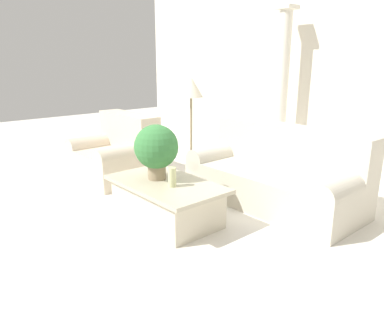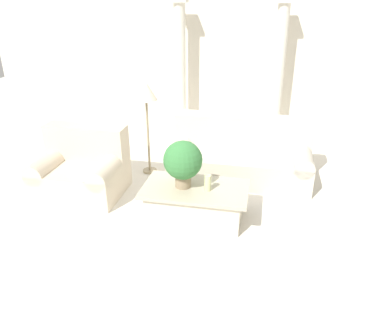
{
  "view_description": "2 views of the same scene",
  "coord_description": "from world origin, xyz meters",
  "px_view_note": "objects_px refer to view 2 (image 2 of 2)",
  "views": [
    {
      "loc": [
        3.0,
        -2.73,
        1.64
      ],
      "look_at": [
        0.18,
        -0.28,
        0.55
      ],
      "focal_mm": 35.0,
      "sensor_mm": 36.0,
      "label": 1
    },
    {
      "loc": [
        0.8,
        -4.45,
        2.53
      ],
      "look_at": [
        -0.04,
        -0.33,
        0.58
      ],
      "focal_mm": 35.0,
      "sensor_mm": 36.0,
      "label": 2
    }
  ],
  "objects_px": {
    "sofa_long": "(241,155)",
    "potted_plant": "(183,161)",
    "loveseat": "(82,168)",
    "floor_lamp": "(146,96)",
    "coffee_table": "(195,202)"
  },
  "relations": [
    {
      "from": "loveseat",
      "to": "coffee_table",
      "type": "bearing_deg",
      "value": -12.67
    },
    {
      "from": "sofa_long",
      "to": "potted_plant",
      "type": "bearing_deg",
      "value": -114.78
    },
    {
      "from": "potted_plant",
      "to": "floor_lamp",
      "type": "relative_size",
      "value": 0.41
    },
    {
      "from": "loveseat",
      "to": "floor_lamp",
      "type": "height_order",
      "value": "floor_lamp"
    },
    {
      "from": "loveseat",
      "to": "potted_plant",
      "type": "distance_m",
      "value": 1.62
    },
    {
      "from": "potted_plant",
      "to": "coffee_table",
      "type": "bearing_deg",
      "value": 1.13
    },
    {
      "from": "coffee_table",
      "to": "floor_lamp",
      "type": "relative_size",
      "value": 0.9
    },
    {
      "from": "sofa_long",
      "to": "loveseat",
      "type": "xyz_separation_m",
      "value": [
        -2.11,
        -0.9,
        0.01
      ]
    },
    {
      "from": "sofa_long",
      "to": "potted_plant",
      "type": "xyz_separation_m",
      "value": [
        -0.59,
        -1.28,
        0.41
      ]
    },
    {
      "from": "loveseat",
      "to": "coffee_table",
      "type": "xyz_separation_m",
      "value": [
        1.67,
        -0.38,
        -0.14
      ]
    },
    {
      "from": "coffee_table",
      "to": "potted_plant",
      "type": "bearing_deg",
      "value": -178.87
    },
    {
      "from": "loveseat",
      "to": "coffee_table",
      "type": "relative_size",
      "value": 0.89
    },
    {
      "from": "sofa_long",
      "to": "potted_plant",
      "type": "distance_m",
      "value": 1.47
    },
    {
      "from": "loveseat",
      "to": "floor_lamp",
      "type": "bearing_deg",
      "value": 48.06
    },
    {
      "from": "sofa_long",
      "to": "floor_lamp",
      "type": "height_order",
      "value": "floor_lamp"
    }
  ]
}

